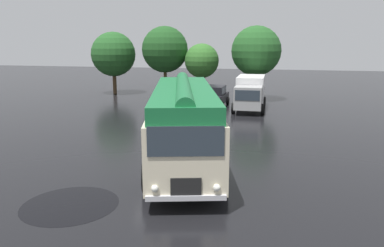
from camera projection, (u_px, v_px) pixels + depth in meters
ground_plane at (167, 159)px, 16.49m from camera, size 120.00×120.00×0.00m
vintage_bus at (184, 119)px, 15.52m from camera, size 5.08×10.37×3.49m
car_near_left at (175, 97)px, 29.68m from camera, size 2.19×4.31×1.66m
car_mid_left at (214, 96)px, 29.86m from camera, size 2.06×4.25×1.66m
box_van at (250, 92)px, 28.60m from camera, size 2.40×5.80×2.50m
tree_far_left at (114, 54)px, 37.15m from camera, size 4.39×4.39×6.13m
tree_left_of_centre at (165, 50)px, 35.78m from camera, size 4.39×4.39×6.61m
tree_centre at (202, 62)px, 34.67m from camera, size 3.18×3.18×4.99m
tree_right_of_centre at (256, 50)px, 32.76m from camera, size 4.35×4.35×6.52m
puddle_patch at (70, 205)px, 11.78m from camera, size 3.03×3.03×0.01m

